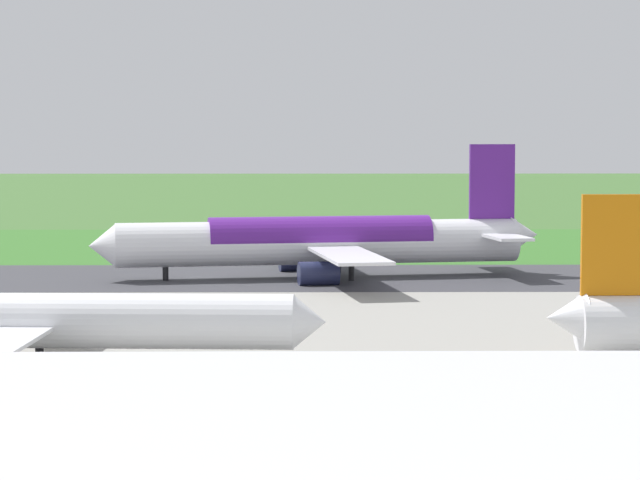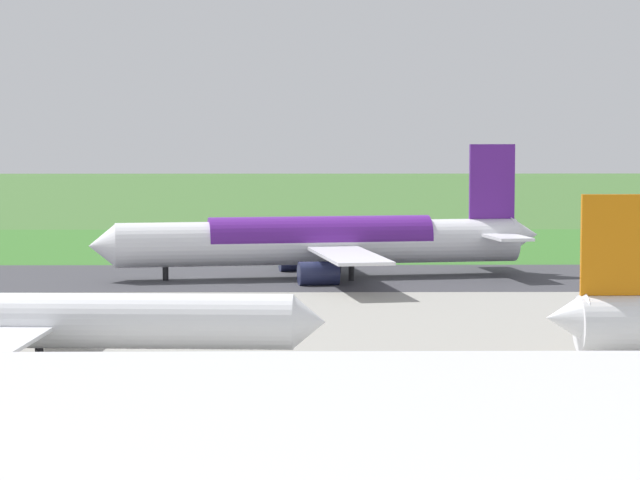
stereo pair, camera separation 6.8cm
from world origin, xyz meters
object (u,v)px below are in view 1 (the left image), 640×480
Objects in this scene: airliner_main at (323,241)px; no_stopping_sign at (294,240)px; traffic_cone_orange at (265,246)px; airliner_parked_mid at (36,319)px.

airliner_main is 36.16m from no_stopping_sign.
airliner_main is at bearing 95.99° from no_stopping_sign.
airliner_main is 40.80m from traffic_cone_orange.
airliner_main is at bearing 101.55° from traffic_cone_orange.
airliner_main is 20.97× the size of no_stopping_sign.
no_stopping_sign is at bearing -84.01° from airliner_main.
traffic_cone_orange is at bearing -41.89° from no_stopping_sign.
airliner_main is at bearing -111.10° from airliner_parked_mid.
no_stopping_sign is at bearing -101.12° from airliner_parked_mid.
no_stopping_sign reaches higher than traffic_cone_orange.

